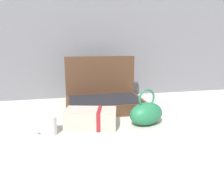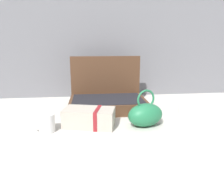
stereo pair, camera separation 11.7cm
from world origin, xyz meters
TOP-DOWN VIEW (x-y plane):
  - ground_plane at (0.00, 0.00)m, footprint 6.00×6.00m
  - back_wall at (0.00, 0.58)m, footprint 3.20×0.06m
  - open_suitcase at (-0.01, 0.22)m, footprint 0.50×0.34m
  - teal_pouch_handbag at (0.16, -0.12)m, footprint 0.22×0.18m
  - cream_toiletry_bag at (-0.14, -0.10)m, footprint 0.29×0.19m
  - coffee_mug at (-0.35, -0.15)m, footprint 0.11×0.08m
  - info_card_left at (0.40, -0.12)m, footprint 0.10×0.02m

SIDE VIEW (x-z plane):
  - ground_plane at x=0.00m, z-range 0.00..0.00m
  - coffee_mug at x=-0.35m, z-range 0.00..0.09m
  - cream_toiletry_bag at x=-0.14m, z-range 0.00..0.10m
  - teal_pouch_handbag at x=0.16m, z-range -0.04..0.17m
  - info_card_left at x=0.40m, z-range 0.00..0.13m
  - open_suitcase at x=-0.01m, z-range -0.10..0.25m
  - back_wall at x=0.00m, z-range 0.00..1.40m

